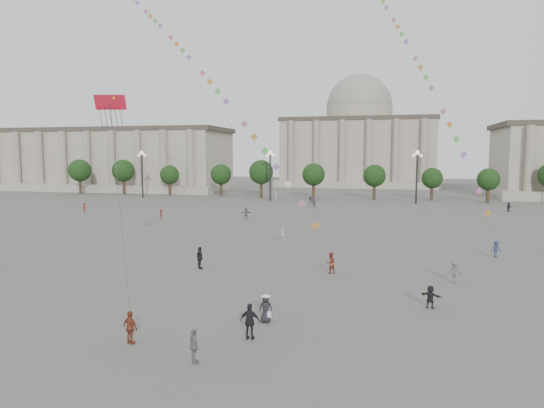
# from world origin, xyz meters

# --- Properties ---
(ground) EXTENTS (360.00, 360.00, 0.00)m
(ground) POSITION_xyz_m (0.00, 0.00, 0.00)
(ground) COLOR #595754
(ground) RESTS_ON ground
(hall_west) EXTENTS (84.00, 26.22, 17.20)m
(hall_west) POSITION_xyz_m (-75.00, 93.89, 8.43)
(hall_west) COLOR #ABA290
(hall_west) RESTS_ON ground
(hall_central) EXTENTS (48.30, 34.30, 35.50)m
(hall_central) POSITION_xyz_m (0.00, 129.22, 14.23)
(hall_central) COLOR #ABA290
(hall_central) RESTS_ON ground
(tree_row) EXTENTS (137.12, 5.12, 8.00)m
(tree_row) POSITION_xyz_m (0.00, 78.00, 5.39)
(tree_row) COLOR #35281A
(tree_row) RESTS_ON ground
(lamp_post_far_west) EXTENTS (2.00, 0.90, 10.65)m
(lamp_post_far_west) POSITION_xyz_m (-45.00, 70.00, 7.35)
(lamp_post_far_west) COLOR #262628
(lamp_post_far_west) RESTS_ON ground
(lamp_post_mid_west) EXTENTS (2.00, 0.90, 10.65)m
(lamp_post_mid_west) POSITION_xyz_m (-15.00, 70.00, 7.35)
(lamp_post_mid_west) COLOR #262628
(lamp_post_mid_west) RESTS_ON ground
(lamp_post_mid_east) EXTENTS (2.00, 0.90, 10.65)m
(lamp_post_mid_east) POSITION_xyz_m (15.00, 70.00, 7.35)
(lamp_post_mid_east) COLOR #262628
(lamp_post_mid_east) RESTS_ON ground
(person_crowd_0) EXTENTS (0.91, 0.89, 1.53)m
(person_crowd_0) POSITION_xyz_m (-5.82, 66.71, 0.77)
(person_crowd_0) COLOR navy
(person_crowd_0) RESTS_ON ground
(person_crowd_2) EXTENTS (0.69, 1.10, 1.65)m
(person_crowd_2) POSITION_xyz_m (-40.68, 41.76, 0.82)
(person_crowd_2) COLOR #963829
(person_crowd_2) RESTS_ON ground
(person_crowd_3) EXTENTS (1.43, 0.96, 1.48)m
(person_crowd_3) POSITION_xyz_m (12.13, 1.18, 0.74)
(person_crowd_3) COLOR black
(person_crowd_3) RESTS_ON ground
(person_crowd_4) EXTENTS (1.38, 1.75, 1.86)m
(person_crowd_4) POSITION_xyz_m (-4.15, 61.05, 0.93)
(person_crowd_4) COLOR #AEAFAA
(person_crowd_4) RESTS_ON ground
(person_crowd_6) EXTENTS (1.15, 0.73, 1.71)m
(person_crowd_6) POSITION_xyz_m (14.44, 8.06, 0.85)
(person_crowd_6) COLOR #5C5B5F
(person_crowd_6) RESTS_ON ground
(person_crowd_9) EXTENTS (1.31, 1.48, 1.62)m
(person_crowd_9) POSITION_xyz_m (29.70, 59.32, 0.81)
(person_crowd_9) COLOR black
(person_crowd_9) RESTS_ON ground
(person_crowd_10) EXTENTS (0.62, 0.79, 1.92)m
(person_crowd_10) POSITION_xyz_m (-13.26, 68.00, 0.96)
(person_crowd_10) COLOR #BBBBB7
(person_crowd_10) RESTS_ON ground
(person_crowd_12) EXTENTS (1.67, 0.68, 1.75)m
(person_crowd_12) POSITION_xyz_m (-11.51, 39.98, 0.88)
(person_crowd_12) COLOR slate
(person_crowd_12) RESTS_ON ground
(person_crowd_13) EXTENTS (0.65, 0.62, 1.49)m
(person_crowd_13) POSITION_xyz_m (-2.27, 23.21, 0.74)
(person_crowd_13) COLOR #B2B2AD
(person_crowd_13) RESTS_ON ground
(person_crowd_16) EXTENTS (1.22, 0.91, 1.93)m
(person_crowd_16) POSITION_xyz_m (-3.94, 58.68, 0.97)
(person_crowd_16) COLOR #58585C
(person_crowd_16) RESTS_ON ground
(person_crowd_17) EXTENTS (0.65, 1.02, 1.49)m
(person_crowd_17) POSITION_xyz_m (-24.11, 36.90, 0.75)
(person_crowd_17) COLOR maroon
(person_crowd_17) RESTS_ON ground
(tourist_0) EXTENTS (1.10, 0.76, 1.74)m
(tourist_0) POSITION_xyz_m (-3.46, -8.56, 0.87)
(tourist_0) COLOR brown
(tourist_0) RESTS_ON ground
(tourist_1) EXTENTS (1.12, 1.14, 1.92)m
(tourist_1) POSITION_xyz_m (-6.20, 7.83, 0.96)
(tourist_1) COLOR black
(tourist_1) RESTS_ON ground
(tourist_3) EXTENTS (0.94, 1.01, 1.67)m
(tourist_3) POSITION_xyz_m (0.65, -10.00, 0.83)
(tourist_3) COLOR slate
(tourist_3) RESTS_ON ground
(tourist_4) EXTENTS (1.15, 0.51, 1.94)m
(tourist_4) POSITION_xyz_m (2.38, -6.52, 0.97)
(tourist_4) COLOR black
(tourist_4) RESTS_ON ground
(kite_flyer_0) EXTENTS (1.07, 1.02, 1.74)m
(kite_flyer_0) POSITION_xyz_m (4.88, 8.84, 0.87)
(kite_flyer_0) COLOR maroon
(kite_flyer_0) RESTS_ON ground
(kite_flyer_1) EXTENTS (1.20, 0.97, 1.62)m
(kite_flyer_1) POSITION_xyz_m (19.54, 18.75, 0.81)
(kite_flyer_1) COLOR navy
(kite_flyer_1) RESTS_ON ground
(hat_person) EXTENTS (0.88, 0.64, 1.69)m
(hat_person) POSITION_xyz_m (2.55, -3.81, 0.87)
(hat_person) COLOR black
(hat_person) RESTS_ON ground
(dragon_kite) EXTENTS (4.39, 5.21, 16.46)m
(dragon_kite) POSITION_xyz_m (-9.90, 0.75, 12.68)
(dragon_kite) COLOR red
(dragon_kite) RESTS_ON ground
(kite_train_west) EXTENTS (36.22, 34.67, 61.60)m
(kite_train_west) POSITION_xyz_m (-14.27, 27.43, 20.30)
(kite_train_west) COLOR #3F3F3F
(kite_train_west) RESTS_ON ground
(kite_train_mid) EXTENTS (17.59, 47.35, 69.15)m
(kite_train_mid) POSITION_xyz_m (10.56, 43.87, 26.87)
(kite_train_mid) COLOR #3F3F3F
(kite_train_mid) RESTS_ON ground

